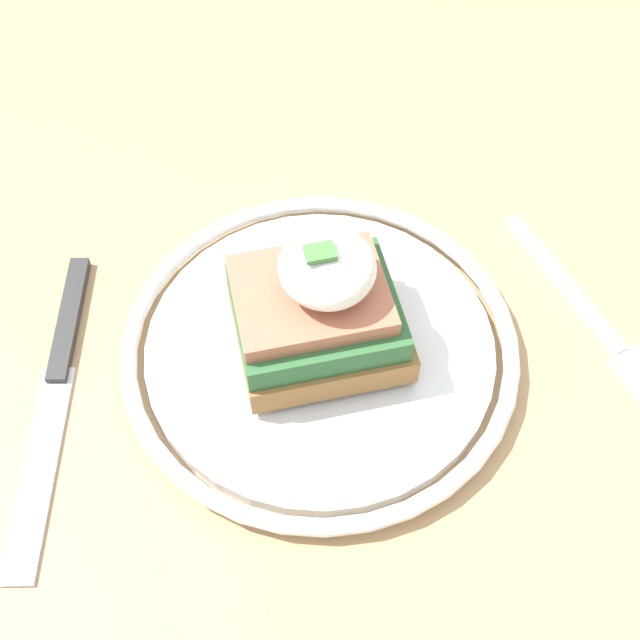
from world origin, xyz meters
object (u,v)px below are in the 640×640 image
(plate, at_px, (320,346))
(knife, at_px, (58,377))
(fork, at_px, (588,312))
(sandwich, at_px, (319,307))

(plate, distance_m, knife, 0.16)
(plate, xyz_separation_m, fork, (-0.17, 0.01, -0.01))
(fork, distance_m, knife, 0.33)
(plate, height_order, knife, plate)
(sandwich, height_order, knife, sandwich)
(sandwich, xyz_separation_m, knife, (0.16, -0.01, -0.04))
(fork, bearing_deg, knife, -4.35)
(plate, bearing_deg, sandwich, -85.72)
(fork, xyz_separation_m, knife, (0.33, -0.02, 0.00))
(sandwich, distance_m, fork, 0.18)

